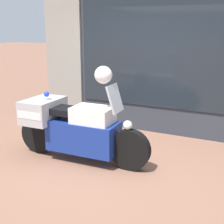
{
  "coord_description": "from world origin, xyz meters",
  "views": [
    {
      "loc": [
        2.01,
        -4.03,
        2.1
      ],
      "look_at": [
        -0.21,
        0.46,
        0.72
      ],
      "focal_mm": 50.0,
      "sensor_mm": 36.0,
      "label": 1
    }
  ],
  "objects": [
    {
      "name": "ground_plane",
      "position": [
        0.0,
        0.0,
        0.0
      ],
      "size": [
        60.0,
        60.0,
        0.0
      ],
      "primitive_type": "plane",
      "color": "#8E604C"
    },
    {
      "name": "shop_building",
      "position": [
        -0.38,
        2.0,
        1.74
      ],
      "size": [
        5.02,
        0.55,
        3.47
      ],
      "color": "#333842",
      "rests_on": "ground"
    },
    {
      "name": "window_display",
      "position": [
        0.38,
        2.03,
        0.49
      ],
      "size": [
        3.67,
        0.3,
        2.1
      ],
      "color": "slate",
      "rests_on": "ground"
    },
    {
      "name": "paramedic_motorcycle",
      "position": [
        -0.66,
        -0.04,
        0.55
      ],
      "size": [
        2.3,
        0.76,
        1.29
      ],
      "rotation": [
        0.0,
        0.0,
        0.03
      ],
      "color": "black",
      "rests_on": "ground"
    },
    {
      "name": "white_helmet",
      "position": [
        -0.11,
        -0.02,
        1.42
      ],
      "size": [
        0.26,
        0.26,
        0.26
      ],
      "primitive_type": "sphere",
      "color": "white",
      "rests_on": "paramedic_motorcycle"
    }
  ]
}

